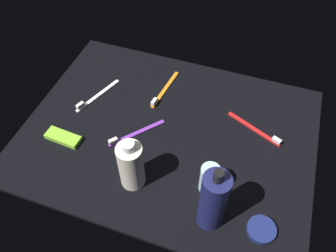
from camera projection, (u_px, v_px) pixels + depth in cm
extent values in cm
cube|color=black|center=(168.00, 134.00, 99.82)|extent=(84.00, 64.00, 1.20)
cylinder|color=navy|center=(213.00, 201.00, 75.22)|extent=(6.29, 6.29, 18.84)
cylinder|color=black|center=(219.00, 176.00, 66.81)|extent=(2.20, 2.20, 2.80)
cylinder|color=silver|center=(131.00, 166.00, 83.69)|extent=(6.43, 6.43, 14.33)
cylinder|color=silver|center=(128.00, 146.00, 77.26)|extent=(3.20, 3.20, 2.20)
cylinder|color=silver|center=(209.00, 179.00, 84.50)|extent=(4.93, 4.93, 8.79)
cube|color=orange|center=(165.00, 89.00, 110.16)|extent=(3.53, 18.00, 0.90)
cube|color=white|center=(154.00, 102.00, 105.13)|extent=(1.43, 2.72, 1.20)
cube|color=purple|center=(137.00, 133.00, 98.75)|extent=(12.63, 14.45, 0.90)
cube|color=white|center=(113.00, 141.00, 95.56)|extent=(2.53, 2.69, 1.20)
cube|color=red|center=(254.00, 128.00, 99.75)|extent=(16.93, 8.42, 0.90)
cube|color=white|center=(277.00, 140.00, 95.71)|extent=(2.82, 2.06, 1.20)
cube|color=white|center=(98.00, 95.00, 108.35)|extent=(7.42, 17.28, 0.90)
cube|color=white|center=(79.00, 106.00, 103.91)|extent=(1.94, 2.82, 1.20)
cube|color=#8CD133|center=(63.00, 137.00, 97.25)|extent=(10.66, 4.74, 1.50)
cylinder|color=navy|center=(261.00, 230.00, 80.00)|extent=(6.94, 6.94, 1.57)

